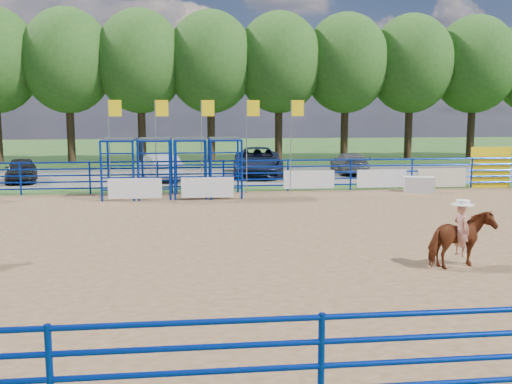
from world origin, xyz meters
TOP-DOWN VIEW (x-y plane):
  - ground at (0.00, 0.00)m, footprint 120.00×120.00m
  - arena_dirt at (0.00, 0.00)m, footprint 30.00×20.00m
  - gravel_strip at (0.00, 17.00)m, footprint 40.00×10.00m
  - announcer_table at (8.93, 8.89)m, footprint 1.47×0.99m
  - horse_and_rider at (4.92, -3.39)m, footprint 1.76×1.18m
  - car_a at (-10.38, 15.00)m, footprint 2.31×3.99m
  - car_b at (-3.19, 15.08)m, footprint 2.72×4.55m
  - car_c at (2.31, 16.38)m, footprint 3.24×6.10m
  - car_d at (7.91, 16.98)m, footprint 1.99×4.36m
  - perimeter_fence at (0.00, 0.00)m, footprint 30.10×20.10m
  - chute_assembly at (-1.90, 8.84)m, footprint 19.32×2.41m
  - treeline at (0.00, 26.00)m, footprint 56.40×6.40m

SIDE VIEW (x-z plane):
  - ground at x=0.00m, z-range 0.00..0.00m
  - gravel_strip at x=0.00m, z-range 0.00..0.01m
  - arena_dirt at x=0.00m, z-range 0.00..0.02m
  - announcer_table at x=8.93m, z-range 0.02..0.73m
  - car_d at x=7.91m, z-range 0.01..1.25m
  - car_a at x=-10.38m, z-range 0.01..1.29m
  - car_b at x=-3.19m, z-range 0.01..1.43m
  - perimeter_fence at x=0.00m, z-range 0.00..1.50m
  - horse_and_rider at x=4.92m, z-range -0.32..1.95m
  - car_c at x=2.31m, z-range 0.01..1.64m
  - chute_assembly at x=-1.90m, z-range -0.84..3.36m
  - treeline at x=0.00m, z-range 1.91..13.15m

